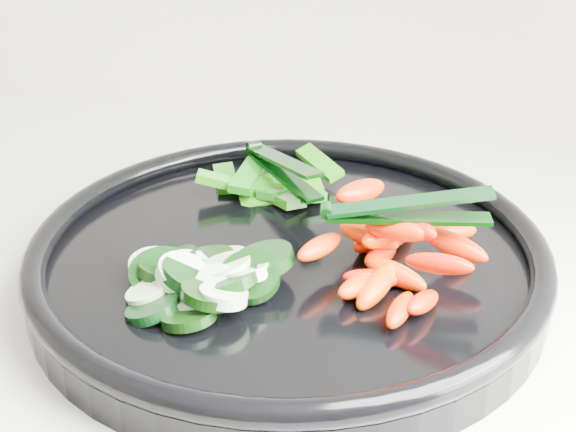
# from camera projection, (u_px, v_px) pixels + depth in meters

# --- Properties ---
(veggie_tray) EXTENTS (0.43, 0.43, 0.04)m
(veggie_tray) POSITION_uv_depth(u_px,v_px,m) (288.00, 258.00, 0.58)
(veggie_tray) COLOR black
(veggie_tray) RESTS_ON counter
(cucumber_pile) EXTENTS (0.12, 0.11, 0.04)m
(cucumber_pile) POSITION_uv_depth(u_px,v_px,m) (197.00, 276.00, 0.54)
(cucumber_pile) COLOR black
(cucumber_pile) RESTS_ON veggie_tray
(carrot_pile) EXTENTS (0.13, 0.15, 0.05)m
(carrot_pile) POSITION_uv_depth(u_px,v_px,m) (391.00, 248.00, 0.55)
(carrot_pile) COLOR #FB3D00
(carrot_pile) RESTS_ON veggie_tray
(pepper_pile) EXTENTS (0.12, 0.10, 0.03)m
(pepper_pile) POSITION_uv_depth(u_px,v_px,m) (272.00, 185.00, 0.66)
(pepper_pile) COLOR #09620F
(pepper_pile) RESTS_ON veggie_tray
(tong_carrot) EXTENTS (0.11, 0.04, 0.02)m
(tong_carrot) POSITION_uv_depth(u_px,v_px,m) (403.00, 210.00, 0.53)
(tong_carrot) COLOR black
(tong_carrot) RESTS_ON carrot_pile
(tong_pepper) EXTENTS (0.08, 0.10, 0.02)m
(tong_pepper) POSITION_uv_depth(u_px,v_px,m) (281.00, 166.00, 0.65)
(tong_pepper) COLOR black
(tong_pepper) RESTS_ON pepper_pile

